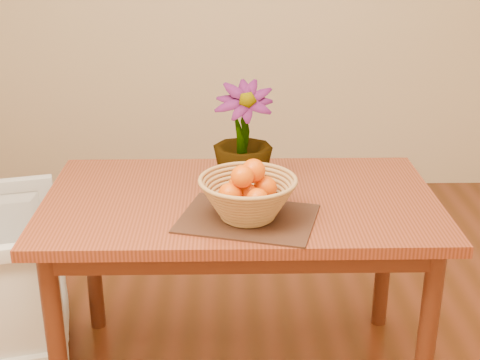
{
  "coord_description": "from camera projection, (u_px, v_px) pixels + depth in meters",
  "views": [
    {
      "loc": [
        -0.04,
        -1.89,
        1.69
      ],
      "look_at": [
        -0.0,
        0.14,
        0.88
      ],
      "focal_mm": 50.0,
      "sensor_mm": 36.0,
      "label": 1
    }
  ],
  "objects": [
    {
      "name": "table",
      "position": [
        241.0,
        219.0,
        2.42
      ],
      "size": [
        1.4,
        0.8,
        0.75
      ],
      "color": "maroon",
      "rests_on": "floor"
    },
    {
      "name": "wicker_basket",
      "position": [
        248.0,
        199.0,
        2.18
      ],
      "size": [
        0.32,
        0.32,
        0.13
      ],
      "color": "#B07D49",
      "rests_on": "placemat"
    },
    {
      "name": "potted_plant",
      "position": [
        243.0,
        136.0,
        2.4
      ],
      "size": [
        0.22,
        0.22,
        0.39
      ],
      "primitive_type": "imported",
      "rotation": [
        0.0,
        0.0,
        -0.03
      ],
      "color": "#144112",
      "rests_on": "table"
    },
    {
      "name": "placemat",
      "position": [
        248.0,
        218.0,
        2.21
      ],
      "size": [
        0.51,
        0.43,
        0.01
      ],
      "primitive_type": "cube",
      "rotation": [
        0.0,
        0.0,
        -0.27
      ],
      "color": "#381E14",
      "rests_on": "table"
    },
    {
      "name": "orange_pile",
      "position": [
        248.0,
        186.0,
        2.17
      ],
      "size": [
        0.19,
        0.19,
        0.14
      ],
      "rotation": [
        0.0,
        0.0,
        -0.16
      ],
      "color": "#DA5003",
      "rests_on": "wicker_basket"
    }
  ]
}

